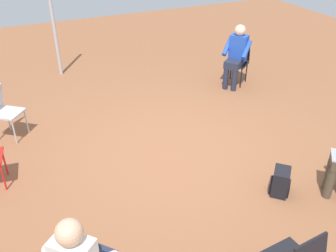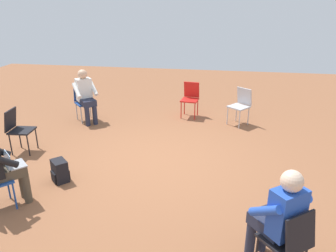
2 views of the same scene
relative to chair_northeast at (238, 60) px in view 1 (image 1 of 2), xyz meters
name	(u,v)px [view 1 (image 1 of 2)]	position (x,y,z in m)	size (l,w,h in m)	color
ground_plane	(171,156)	(-2.41, -1.89, -0.50)	(16.60, 16.60, 0.00)	brown
chair_northeast	(238,60)	(0.00, 0.00, 0.00)	(0.58, 0.57, 0.85)	black
chair_northwest	(3,109)	(-4.57, -0.29, 0.00)	(0.58, 0.58, 0.85)	#B7B7BC
person_in_blue	(237,53)	(-0.13, -0.10, 0.20)	(0.63, 0.63, 1.24)	#23283D
backpack_near_laptop_user	(280,183)	(-1.47, -3.23, -0.34)	(0.34, 0.34, 0.36)	black
tent_pole_far	(53,21)	(-3.31, 1.98, 0.68)	(0.07, 0.07, 2.35)	#B2B2B7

